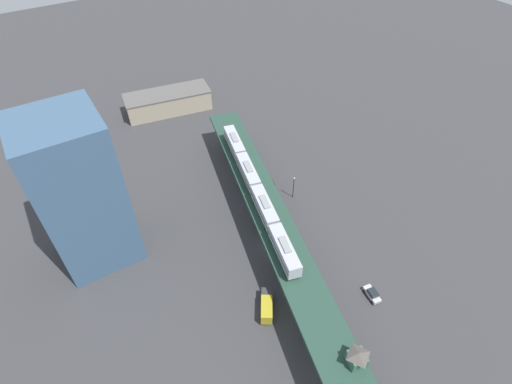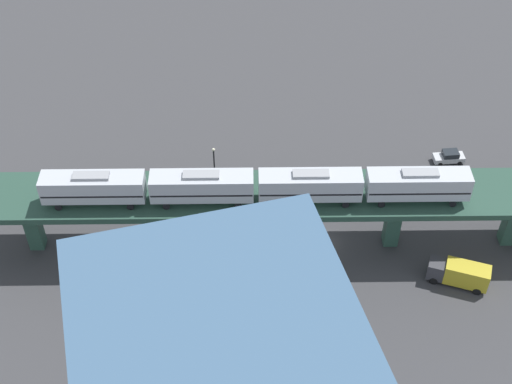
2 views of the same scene
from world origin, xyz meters
name	(u,v)px [view 2 (image 2 of 2)]	position (x,y,z in m)	size (l,w,h in m)	color
ground_plane	(323,242)	(0.00, 0.00, 0.00)	(400.00, 400.00, 0.00)	#38383A
elevated_viaduct	(329,200)	(-0.05, -0.20, 7.53)	(30.55, 91.28, 8.82)	#244135
subway_train	(256,185)	(0.76, 8.76, 11.36)	(14.84, 48.98, 4.45)	#ADB2BA
street_car_silver	(449,157)	(10.43, -22.60, 0.94)	(2.50, 4.64, 1.89)	#B7BABF
street_car_green	(174,205)	(10.86, 17.50, 0.94)	(2.67, 4.68, 1.89)	#1E6638
delivery_truck	(459,273)	(-10.50, -13.55, 1.76)	(5.80, 7.27, 3.20)	#333338
street_lamp	(214,165)	(13.85, 11.15, 4.11)	(0.44, 0.44, 6.94)	black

